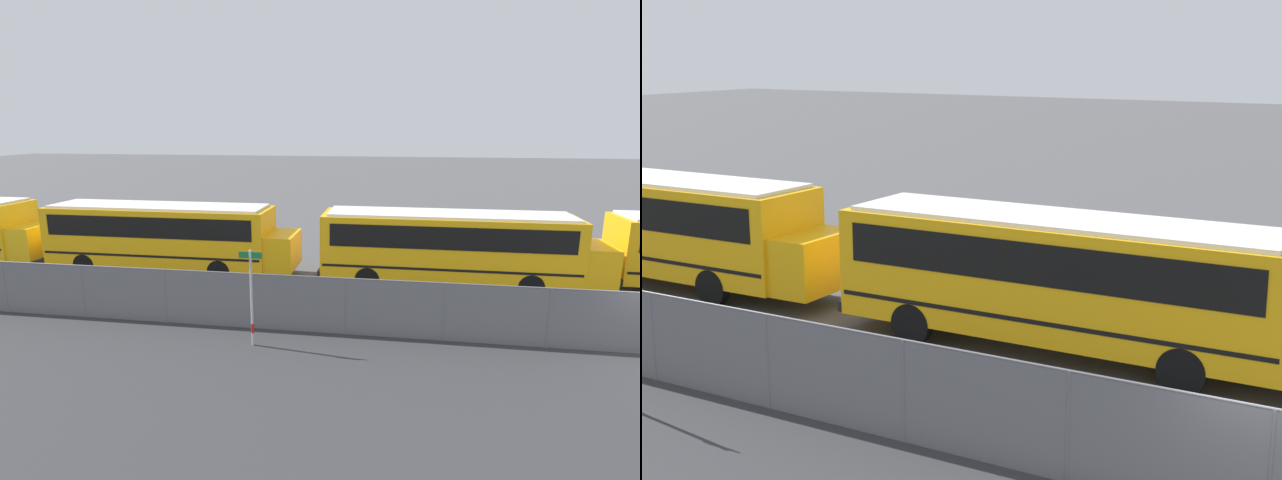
{
  "view_description": "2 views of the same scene",
  "coord_description": "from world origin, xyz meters",
  "views": [
    {
      "loc": [
        -7.5,
        -14.9,
        6.5
      ],
      "look_at": [
        -10.86,
        5.41,
        1.84
      ],
      "focal_mm": 28.0,
      "sensor_mm": 36.0,
      "label": 1
    },
    {
      "loc": [
        1.8,
        -12.14,
        6.77
      ],
      "look_at": [
        -8.67,
        6.69,
        2.07
      ],
      "focal_mm": 50.0,
      "sensor_mm": 36.0,
      "label": 2
    }
  ],
  "objects": [
    {
      "name": "school_bus_3",
      "position": [
        -5.38,
        5.64,
        1.85
      ],
      "size": [
        11.48,
        2.57,
        3.11
      ],
      "color": "#EDA80F",
      "rests_on": "ground_plane"
    },
    {
      "name": "school_bus_2",
      "position": [
        -17.99,
        5.73,
        1.85
      ],
      "size": [
        11.48,
        2.57,
        3.11
      ],
      "color": "#EDA80F",
      "rests_on": "ground_plane"
    },
    {
      "name": "fence",
      "position": [
        -0.0,
        -0.0,
        0.97
      ],
      "size": [
        109.8,
        0.07,
        1.9
      ],
      "color": "#9EA0A5",
      "rests_on": "ground_plane"
    }
  ]
}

